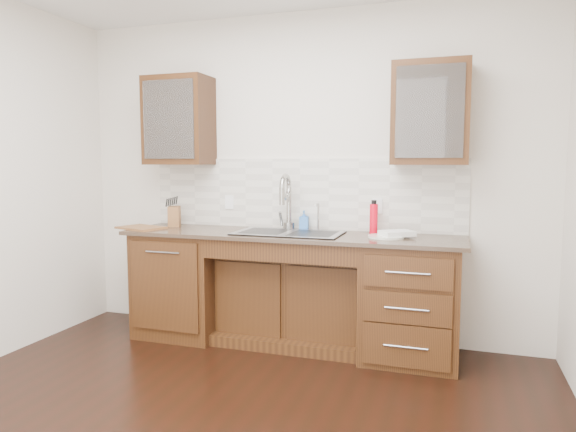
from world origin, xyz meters
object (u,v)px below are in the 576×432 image
(soap_bottle, at_px, (304,220))
(knife_block, at_px, (174,216))
(cutting_board, at_px, (141,228))
(plate, at_px, (386,237))
(water_bottle, at_px, (374,219))

(soap_bottle, xyz_separation_m, knife_block, (-1.15, -0.12, 0.01))
(soap_bottle, bearing_deg, cutting_board, -173.76)
(plate, bearing_deg, cutting_board, -176.80)
(water_bottle, bearing_deg, knife_block, -178.73)
(soap_bottle, relative_size, plate, 0.59)
(knife_block, bearing_deg, water_bottle, -21.79)
(water_bottle, xyz_separation_m, plate, (0.12, -0.17, -0.11))
(plate, relative_size, knife_block, 1.55)
(cutting_board, bearing_deg, soap_bottle, 15.61)
(knife_block, relative_size, cutting_board, 0.47)
(soap_bottle, distance_m, cutting_board, 1.38)
(plate, xyz_separation_m, cutting_board, (-2.04, -0.11, 0.00))
(water_bottle, xyz_separation_m, knife_block, (-1.75, -0.04, -0.03))
(soap_bottle, distance_m, knife_block, 1.16)
(water_bottle, bearing_deg, cutting_board, -171.52)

